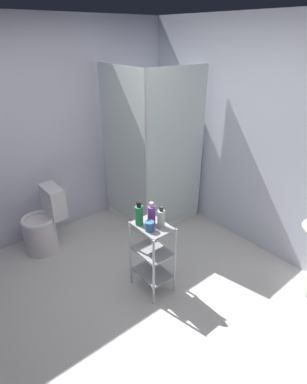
{
  "coord_description": "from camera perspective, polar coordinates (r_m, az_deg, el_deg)",
  "views": [
    {
      "loc": [
        1.65,
        -1.09,
        2.3
      ],
      "look_at": [
        -0.41,
        0.59,
        0.92
      ],
      "focal_mm": 28.83,
      "sensor_mm": 36.0,
      "label": 1
    }
  ],
  "objects": [
    {
      "name": "wall_left",
      "position": [
        3.81,
        -21.23,
        9.53
      ],
      "size": [
        0.1,
        4.2,
        2.5
      ],
      "primitive_type": "cube",
      "color": "silver",
      "rests_on": "ground_plane"
    },
    {
      "name": "body_wash_bottle_green",
      "position": [
        2.79,
        -2.68,
        -4.24
      ],
      "size": [
        0.07,
        0.07,
        0.23
      ],
      "color": "#2B9B54",
      "rests_on": "storage_cart"
    },
    {
      "name": "lotion_bottle_white",
      "position": [
        2.76,
        1.42,
        -4.86
      ],
      "size": [
        0.07,
        0.07,
        0.21
      ],
      "color": "silver",
      "rests_on": "storage_cart"
    },
    {
      "name": "storage_cart",
      "position": [
        3.0,
        -0.2,
        -11.07
      ],
      "size": [
        0.38,
        0.28,
        0.74
      ],
      "color": "silver",
      "rests_on": "ground_plane"
    },
    {
      "name": "rinse_cup",
      "position": [
        2.73,
        -0.73,
        -6.33
      ],
      "size": [
        0.08,
        0.08,
        0.09
      ],
      "primitive_type": "cylinder",
      "color": "#3870B2",
      "rests_on": "storage_cart"
    },
    {
      "name": "shower_stall",
      "position": [
        4.09,
        -0.42,
        0.71
      ],
      "size": [
        0.92,
        0.92,
        2.0
      ],
      "color": "white",
      "rests_on": "ground_plane"
    },
    {
      "name": "conditioner_bottle_purple",
      "position": [
        2.79,
        -0.38,
        -4.26
      ],
      "size": [
        0.07,
        0.07,
        0.23
      ],
      "color": "purple",
      "rests_on": "storage_cart"
    },
    {
      "name": "toilet",
      "position": [
        3.81,
        -19.65,
        -5.81
      ],
      "size": [
        0.37,
        0.49,
        0.76
      ],
      "color": "white",
      "rests_on": "ground_plane"
    },
    {
      "name": "wall_back",
      "position": [
        3.53,
        20.95,
        8.26
      ],
      "size": [
        4.2,
        0.14,
        2.5
      ],
      "color": "silver",
      "rests_on": "ground_plane"
    },
    {
      "name": "ground_plane",
      "position": [
        3.04,
        -3.94,
        -22.14
      ],
      "size": [
        4.2,
        4.2,
        0.02
      ],
      "primitive_type": "cube",
      "color": "silver"
    }
  ]
}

